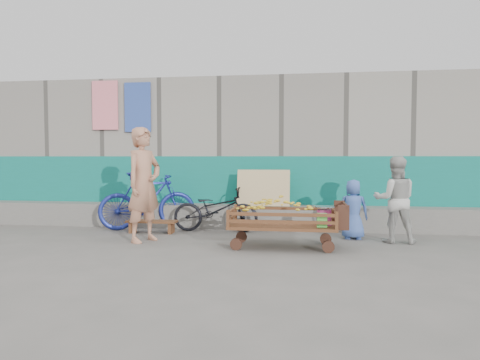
# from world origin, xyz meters

# --- Properties ---
(ground) EXTENTS (80.00, 80.00, 0.00)m
(ground) POSITION_xyz_m (0.00, 0.00, 0.00)
(ground) COLOR #5B5954
(ground) RESTS_ON ground
(building_wall) EXTENTS (12.00, 3.50, 3.00)m
(building_wall) POSITION_xyz_m (-0.00, 4.05, 1.47)
(building_wall) COLOR gray
(building_wall) RESTS_ON ground
(banana_cart) EXTENTS (1.76, 0.81, 0.75)m
(banana_cart) POSITION_xyz_m (0.69, 0.66, 0.51)
(banana_cart) COLOR #57321D
(banana_cart) RESTS_ON ground
(bench) EXTENTS (0.92, 0.28, 0.23)m
(bench) POSITION_xyz_m (-1.68, 1.60, 0.17)
(bench) COLOR #57321D
(bench) RESTS_ON ground
(vendor_man) EXTENTS (0.70, 0.81, 1.87)m
(vendor_man) POSITION_xyz_m (-1.53, 0.83, 0.93)
(vendor_man) COLOR #B4795B
(vendor_man) RESTS_ON ground
(woman) EXTENTS (0.71, 0.57, 1.39)m
(woman) POSITION_xyz_m (2.51, 1.30, 0.70)
(woman) COLOR #BABAB4
(woman) RESTS_ON ground
(child) EXTENTS (0.50, 0.33, 1.01)m
(child) POSITION_xyz_m (1.88, 1.51, 0.50)
(child) COLOR #4061B0
(child) RESTS_ON ground
(bicycle_dark) EXTENTS (1.58, 0.59, 0.82)m
(bicycle_dark) POSITION_xyz_m (-0.56, 1.89, 0.41)
(bicycle_dark) COLOR black
(bicycle_dark) RESTS_ON ground
(bicycle_blue) EXTENTS (1.88, 1.20, 1.10)m
(bicycle_blue) POSITION_xyz_m (-1.90, 1.98, 0.55)
(bicycle_blue) COLOR navy
(bicycle_blue) RESTS_ON ground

